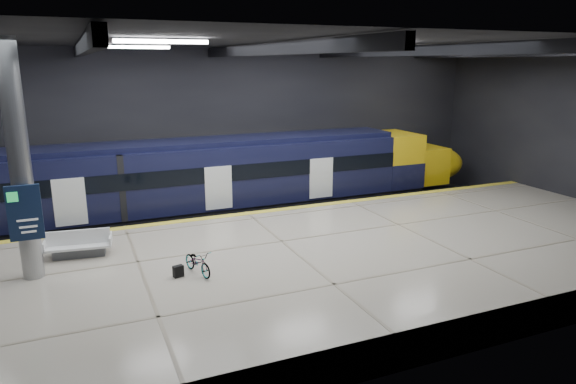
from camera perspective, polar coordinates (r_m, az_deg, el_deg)
ground at (r=19.71m, az=-1.82°, el=-7.57°), size 30.00×30.00×0.00m
room_shell at (r=18.38m, az=-1.97°, el=9.23°), size 30.10×16.10×8.05m
platform at (r=17.37m, az=1.19°, el=-8.71°), size 30.00×11.00×1.10m
safety_strip at (r=21.80m, az=-4.46°, el=-2.37°), size 30.00×0.40×0.01m
rails at (r=24.61m, az=-6.47°, el=-2.97°), size 30.00×1.52×0.16m
train at (r=23.61m, az=-11.46°, el=1.07°), size 29.40×2.84×3.79m
bench at (r=18.30m, az=-22.20°, el=-5.68°), size 2.16×1.11×0.91m
bicycle at (r=15.83m, az=-9.99°, el=-7.67°), size 0.88×1.51×0.75m
pannier_bag at (r=15.80m, az=-12.10°, el=-8.60°), size 0.33×0.25×0.35m
info_column at (r=16.37m, az=-27.63°, el=2.54°), size 0.90×0.78×6.90m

